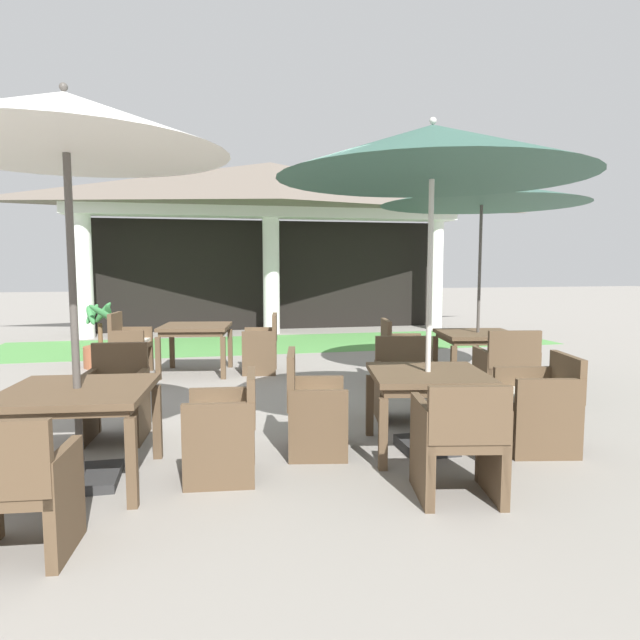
{
  "coord_description": "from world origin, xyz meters",
  "views": [
    {
      "loc": [
        -1.67,
        -5.16,
        1.64
      ],
      "look_at": [
        -0.13,
        1.88,
        0.91
      ],
      "focal_mm": 31.03,
      "sensor_mm": 36.0,
      "label": 1
    }
  ],
  "objects_px": {
    "patio_chair_mid_right_north": "(406,382)",
    "patio_chair_mid_right_south": "(459,440)",
    "patio_chair_mid_left_south": "(17,491)",
    "patio_chair_far_back_west": "(402,354)",
    "patio_umbrella_mid_right": "(432,154)",
    "patio_table_mid_right": "(428,382)",
    "patio_chair_mid_right_west": "(313,406)",
    "patio_umbrella_far_back": "(482,195)",
    "patio_table_mid_left": "(78,400)",
    "patio_chair_mid_left_east": "(225,427)",
    "patio_table_near_foreground": "(196,331)",
    "patio_table_far_back": "(478,339)",
    "patio_umbrella_mid_left": "(65,127)",
    "patio_chair_near_foreground_east": "(262,345)",
    "potted_palm_left_edge": "(101,349)",
    "patio_chair_far_back_south": "(506,368)",
    "patio_chair_mid_right_east": "(540,403)",
    "patio_chair_mid_left_north": "(115,396)",
    "patio_chair_near_foreground_west": "(129,346)"
  },
  "relations": [
    {
      "from": "patio_umbrella_mid_right",
      "to": "patio_chair_mid_right_west",
      "type": "xyz_separation_m",
      "value": [
        -0.99,
        0.19,
        -2.15
      ]
    },
    {
      "from": "patio_umbrella_far_back",
      "to": "patio_chair_near_foreground_east",
      "type": "bearing_deg",
      "value": 153.96
    },
    {
      "from": "patio_umbrella_mid_right",
      "to": "patio_chair_far_back_south",
      "type": "xyz_separation_m",
      "value": [
        1.62,
        1.41,
        -2.15
      ]
    },
    {
      "from": "patio_chair_near_foreground_east",
      "to": "patio_chair_mid_left_east",
      "type": "xyz_separation_m",
      "value": [
        -0.74,
        -4.06,
        -0.03
      ]
    },
    {
      "from": "patio_chair_mid_right_south",
      "to": "patio_umbrella_far_back",
      "type": "relative_size",
      "value": 0.3
    },
    {
      "from": "patio_table_far_back",
      "to": "potted_palm_left_edge",
      "type": "height_order",
      "value": "potted_palm_left_edge"
    },
    {
      "from": "patio_chair_mid_left_south",
      "to": "potted_palm_left_edge",
      "type": "height_order",
      "value": "potted_palm_left_edge"
    },
    {
      "from": "patio_chair_mid_right_north",
      "to": "patio_chair_near_foreground_east",
      "type": "bearing_deg",
      "value": -56.2
    },
    {
      "from": "patio_umbrella_mid_right",
      "to": "patio_chair_near_foreground_east",
      "type": "bearing_deg",
      "value": 104.92
    },
    {
      "from": "patio_table_mid_left",
      "to": "patio_chair_mid_right_south",
      "type": "bearing_deg",
      "value": -17.9
    },
    {
      "from": "patio_table_far_back",
      "to": "patio_chair_near_foreground_west",
      "type": "bearing_deg",
      "value": 160.38
    },
    {
      "from": "patio_chair_near_foreground_east",
      "to": "patio_chair_far_back_south",
      "type": "distance_m",
      "value": 3.57
    },
    {
      "from": "patio_chair_mid_left_south",
      "to": "patio_umbrella_mid_right",
      "type": "distance_m",
      "value": 3.84
    },
    {
      "from": "patio_chair_mid_left_south",
      "to": "patio_chair_far_back_west",
      "type": "xyz_separation_m",
      "value": [
        3.7,
        3.82,
        0.02
      ]
    },
    {
      "from": "patio_table_mid_left",
      "to": "patio_chair_mid_left_east",
      "type": "xyz_separation_m",
      "value": [
        1.07,
        -0.11,
        -0.24
      ]
    },
    {
      "from": "patio_chair_mid_right_north",
      "to": "patio_chair_mid_right_west",
      "type": "bearing_deg",
      "value": 44.98
    },
    {
      "from": "patio_chair_far_back_south",
      "to": "patio_table_mid_left",
      "type": "bearing_deg",
      "value": -151.29
    },
    {
      "from": "patio_chair_far_back_west",
      "to": "potted_palm_left_edge",
      "type": "height_order",
      "value": "potted_palm_left_edge"
    },
    {
      "from": "patio_chair_far_back_west",
      "to": "patio_chair_mid_right_west",
      "type": "bearing_deg",
      "value": -26.02
    },
    {
      "from": "patio_table_mid_left",
      "to": "patio_umbrella_far_back",
      "type": "xyz_separation_m",
      "value": [
        4.62,
        2.57,
        1.91
      ]
    },
    {
      "from": "patio_chair_mid_left_east",
      "to": "patio_umbrella_mid_right",
      "type": "distance_m",
      "value": 2.8
    },
    {
      "from": "patio_table_mid_left",
      "to": "patio_umbrella_mid_right",
      "type": "xyz_separation_m",
      "value": [
        2.83,
        0.13,
        1.92
      ]
    },
    {
      "from": "patio_table_mid_right",
      "to": "patio_chair_far_back_west",
      "type": "height_order",
      "value": "patio_chair_far_back_west"
    },
    {
      "from": "patio_umbrella_mid_right",
      "to": "patio_table_mid_right",
      "type": "bearing_deg",
      "value": 0.0
    },
    {
      "from": "patio_umbrella_mid_left",
      "to": "patio_chair_mid_right_west",
      "type": "distance_m",
      "value": 2.89
    },
    {
      "from": "patio_chair_mid_right_west",
      "to": "patio_umbrella_far_back",
      "type": "relative_size",
      "value": 0.32
    },
    {
      "from": "patio_umbrella_mid_left",
      "to": "patio_umbrella_mid_right",
      "type": "distance_m",
      "value": 2.83
    },
    {
      "from": "patio_table_near_foreground",
      "to": "patio_umbrella_far_back",
      "type": "bearing_deg",
      "value": -22.07
    },
    {
      "from": "patio_chair_mid_left_south",
      "to": "patio_chair_mid_right_east",
      "type": "relative_size",
      "value": 1.0
    },
    {
      "from": "patio_chair_mid_right_east",
      "to": "patio_umbrella_mid_right",
      "type": "bearing_deg",
      "value": 90.0
    },
    {
      "from": "patio_chair_mid_right_east",
      "to": "patio_table_mid_left",
      "type": "bearing_deg",
      "value": 99.85
    },
    {
      "from": "patio_chair_mid_right_north",
      "to": "patio_chair_mid_right_south",
      "type": "height_order",
      "value": "patio_chair_mid_right_north"
    },
    {
      "from": "patio_umbrella_mid_right",
      "to": "patio_chair_far_back_south",
      "type": "bearing_deg",
      "value": 41.16
    },
    {
      "from": "patio_chair_mid_left_south",
      "to": "patio_chair_mid_left_north",
      "type": "height_order",
      "value": "patio_chair_mid_left_north"
    },
    {
      "from": "patio_table_mid_left",
      "to": "patio_chair_mid_right_north",
      "type": "bearing_deg",
      "value": 20.25
    },
    {
      "from": "patio_table_near_foreground",
      "to": "patio_chair_mid_right_west",
      "type": "height_order",
      "value": "patio_chair_mid_right_west"
    },
    {
      "from": "patio_chair_mid_left_east",
      "to": "patio_chair_mid_right_north",
      "type": "distance_m",
      "value": 2.3
    },
    {
      "from": "patio_table_mid_right",
      "to": "patio_chair_mid_right_north",
      "type": "relative_size",
      "value": 1.32
    },
    {
      "from": "patio_table_near_foreground",
      "to": "patio_table_far_back",
      "type": "distance_m",
      "value": 4.09
    },
    {
      "from": "patio_table_mid_right",
      "to": "patio_table_near_foreground",
      "type": "bearing_deg",
      "value": 116.58
    },
    {
      "from": "patio_table_mid_left",
      "to": "patio_umbrella_far_back",
      "type": "relative_size",
      "value": 0.41
    },
    {
      "from": "patio_chair_mid_right_south",
      "to": "patio_umbrella_mid_right",
      "type": "bearing_deg",
      "value": 90.0
    },
    {
      "from": "patio_table_mid_right",
      "to": "patio_umbrella_mid_left",
      "type": "bearing_deg",
      "value": -177.45
    },
    {
      "from": "patio_table_mid_right",
      "to": "patio_table_mid_left",
      "type": "bearing_deg",
      "value": -177.45
    },
    {
      "from": "patio_umbrella_mid_left",
      "to": "patio_chair_mid_right_south",
      "type": "bearing_deg",
      "value": -17.9
    },
    {
      "from": "patio_umbrella_mid_left",
      "to": "patio_chair_mid_left_south",
      "type": "bearing_deg",
      "value": -95.81
    },
    {
      "from": "patio_chair_mid_left_east",
      "to": "patio_chair_mid_right_east",
      "type": "height_order",
      "value": "patio_chair_mid_right_east"
    },
    {
      "from": "patio_table_mid_left",
      "to": "patio_chair_mid_right_east",
      "type": "height_order",
      "value": "patio_chair_mid_right_east"
    },
    {
      "from": "patio_umbrella_mid_left",
      "to": "patio_umbrella_mid_right",
      "type": "height_order",
      "value": "patio_umbrella_mid_left"
    },
    {
      "from": "patio_umbrella_mid_right",
      "to": "patio_chair_mid_right_north",
      "type": "distance_m",
      "value": 2.38
    }
  ]
}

